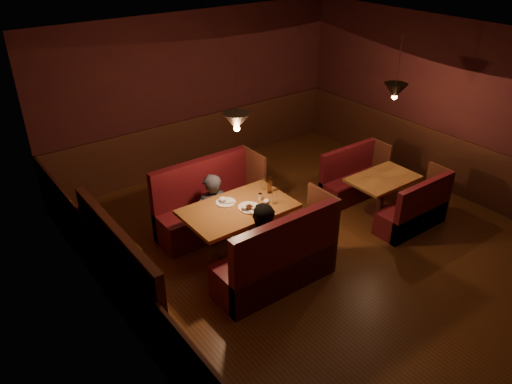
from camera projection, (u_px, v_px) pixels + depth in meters
room at (312, 189)px, 6.74m from camera, size 6.02×7.02×2.92m
main_table at (240, 218)px, 6.88m from camera, size 1.51×0.92×1.06m
main_bench_far at (209, 209)px, 7.62m from camera, size 1.67×0.59×1.14m
main_bench_near at (279, 264)px, 6.41m from camera, size 1.67×0.59×1.14m
second_table at (382, 186)px, 8.03m from camera, size 1.12×0.71×0.63m
second_bench_far at (352, 181)px, 8.60m from camera, size 1.23×0.46×0.88m
second_bench_near at (415, 213)px, 7.66m from camera, size 1.23×0.46×0.88m
diner_a at (211, 198)px, 7.19m from camera, size 0.56×0.40×1.45m
diner_b at (266, 230)px, 6.46m from camera, size 0.81×0.70×1.44m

